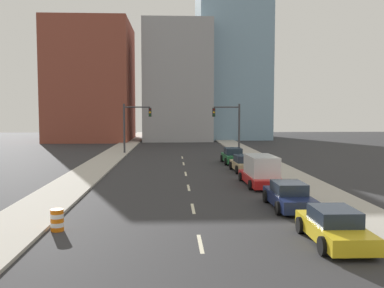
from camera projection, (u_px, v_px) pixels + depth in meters
sidewalk_left at (119, 150)px, 56.09m from camera, size 3.22×97.56×0.15m
sidewalk_right at (242, 150)px, 56.83m from camera, size 3.22×97.56×0.15m
lane_stripe_at_9m at (200, 244)px, 16.69m from camera, size 0.16×2.40×0.01m
lane_stripe_at_15m at (193, 209)px, 22.73m from camera, size 0.16×2.40×0.01m
lane_stripe_at_21m at (189, 188)px, 28.98m from camera, size 0.16×2.40×0.01m
lane_stripe_at_28m at (186, 174)px, 35.44m from camera, size 0.16×2.40×0.01m
lane_stripe_at_35m at (184, 164)px, 42.35m from camera, size 0.16×2.40×0.01m
lane_stripe_at_40m at (182, 158)px, 48.02m from camera, size 0.16×2.40×0.01m
building_brick_left at (92, 82)px, 76.08m from camera, size 14.00×16.00×20.71m
building_office_center at (177, 84)px, 80.75m from camera, size 12.00×20.00×20.84m
building_glass_right at (230, 61)px, 84.86m from camera, size 13.00×20.00×30.23m
traffic_signal_left at (132, 122)px, 51.91m from camera, size 3.43×0.35×6.11m
traffic_signal_right at (232, 122)px, 52.46m from camera, size 3.43×0.35×6.11m
traffic_barrel at (57, 220)px, 18.43m from camera, size 0.56×0.56×0.95m
sedan_yellow at (334, 227)px, 16.71m from camera, size 2.10×4.58×1.39m
sedan_navy at (289, 196)px, 22.79m from camera, size 2.08×4.77×1.41m
box_truck_red at (261, 171)px, 29.81m from camera, size 2.44×5.81×2.11m
sedan_tan at (245, 164)px, 36.80m from camera, size 2.30×4.62×1.41m
sedan_green at (233, 156)px, 42.63m from camera, size 2.15×4.79×1.54m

